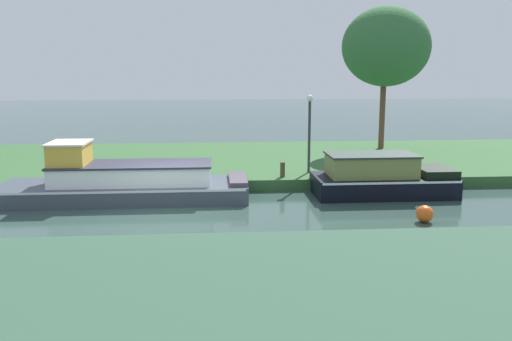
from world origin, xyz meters
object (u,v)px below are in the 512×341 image
slate_barge (124,182)px  black_narrowboat (381,178)px  mooring_post_near (283,170)px  channel_buoy (425,214)px  willow_tree_centre (386,47)px  lamp_post (309,124)px

slate_barge → black_narrowboat: bearing=0.0°
black_narrowboat → mooring_post_near: size_ratio=8.75×
black_narrowboat → channel_buoy: (0.18, -3.37, -0.35)m
willow_tree_centre → channel_buoy: bearing=-101.7°
willow_tree_centre → lamp_post: 8.01m
willow_tree_centre → channel_buoy: 12.58m
slate_barge → channel_buoy: bearing=-21.1°
willow_tree_centre → lamp_post: willow_tree_centre is taller
slate_barge → mooring_post_near: slate_barge is taller
mooring_post_near → willow_tree_centre: bearing=49.1°
lamp_post → black_narrowboat: bearing=-45.4°
black_narrowboat → channel_buoy: 3.39m
mooring_post_near → slate_barge: bearing=-165.8°
black_narrowboat → lamp_post: size_ratio=1.61×
slate_barge → willow_tree_centre: willow_tree_centre is taller
willow_tree_centre → mooring_post_near: 9.83m
willow_tree_centre → mooring_post_near: (-5.70, -6.59, -4.54)m
channel_buoy → willow_tree_centre: bearing=78.3°
willow_tree_centre → mooring_post_near: size_ratio=12.62×
black_narrowboat → channel_buoy: bearing=-86.9°
black_narrowboat → mooring_post_near: 3.46m
black_narrowboat → lamp_post: 3.40m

